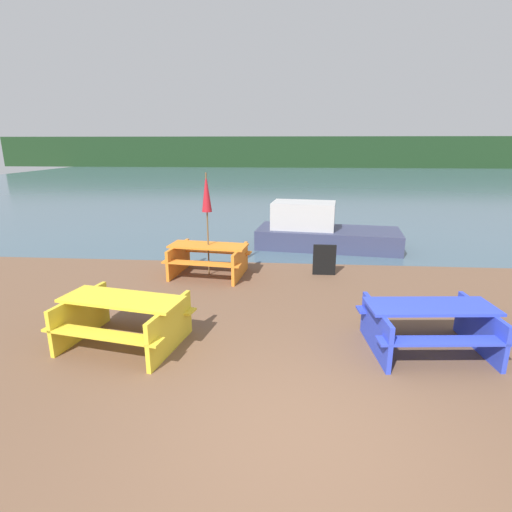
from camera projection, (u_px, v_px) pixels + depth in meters
ground_plane at (300, 438)px, 4.36m from camera, size 60.00×60.00×0.00m
water at (290, 181)px, 34.70m from camera, size 60.00×50.00×0.00m
far_treeline at (290, 152)px, 53.34m from camera, size 80.00×1.60×4.00m
picnic_table_yellow at (123, 316)px, 6.30m from camera, size 2.13×1.72×0.79m
picnic_table_blue at (429, 323)px, 6.10m from camera, size 2.01×1.54×0.76m
picnic_table_orange at (209, 257)px, 9.66m from camera, size 2.00×1.60×0.76m
umbrella_crimson at (207, 194)px, 9.25m from camera, size 0.23×0.23×2.47m
boat at (321, 231)px, 12.28m from camera, size 4.46×2.23×1.39m
signboard at (324, 260)px, 9.71m from camera, size 0.55×0.08×0.75m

